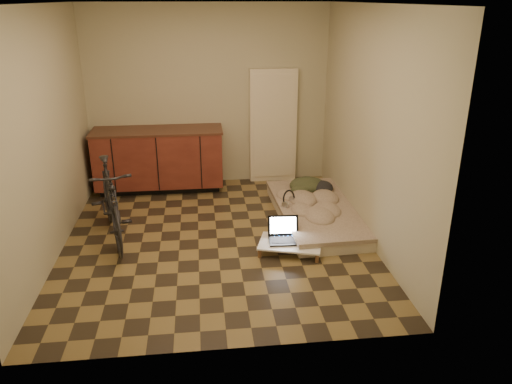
{
  "coord_description": "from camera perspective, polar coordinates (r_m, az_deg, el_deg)",
  "views": [
    {
      "loc": [
        -0.15,
        -5.3,
        2.66
      ],
      "look_at": [
        0.47,
        0.04,
        0.55
      ],
      "focal_mm": 35.0,
      "sensor_mm": 36.0,
      "label": 1
    }
  ],
  "objects": [
    {
      "name": "appliance_panel",
      "position": [
        7.55,
        1.97,
        7.52
      ],
      "size": [
        0.7,
        0.1,
        1.7
      ],
      "primitive_type": "cube",
      "color": "#F2E4C0",
      "rests_on": "ground"
    },
    {
      "name": "cabinets",
      "position": [
        7.36,
        -11.01,
        3.69
      ],
      "size": [
        1.84,
        0.62,
        0.91
      ],
      "color": "black",
      "rests_on": "ground"
    },
    {
      "name": "laptop",
      "position": [
        5.63,
        3.22,
        -4.95
      ],
      "size": [
        0.36,
        0.33,
        0.24
      ],
      "rotation": [
        0.0,
        0.0,
        -0.05
      ],
      "color": "black",
      "rests_on": "lap_desk"
    },
    {
      "name": "bicycle",
      "position": [
        5.95,
        -16.31,
        -0.63
      ],
      "size": [
        0.86,
        1.66,
        1.03
      ],
      "primitive_type": "imported",
      "rotation": [
        0.0,
        0.0,
        0.26
      ],
      "color": "black",
      "rests_on": "ground"
    },
    {
      "name": "headphones",
      "position": [
        6.38,
        3.78,
        -0.72
      ],
      "size": [
        0.36,
        0.35,
        0.17
      ],
      "primitive_type": null,
      "rotation": [
        0.0,
        0.0,
        0.75
      ],
      "color": "black",
      "rests_on": "futon"
    },
    {
      "name": "futon",
      "position": [
        6.44,
        6.98,
        -2.31
      ],
      "size": [
        1.04,
        2.05,
        0.17
      ],
      "rotation": [
        0.0,
        0.0,
        0.04
      ],
      "color": "beige",
      "rests_on": "ground"
    },
    {
      "name": "mouse",
      "position": [
        5.55,
        6.0,
        -5.8
      ],
      "size": [
        0.08,
        0.12,
        0.04
      ],
      "primitive_type": "ellipsoid",
      "rotation": [
        0.0,
        0.0,
        -0.16
      ],
      "color": "white",
      "rests_on": "lap_desk"
    },
    {
      "name": "room_shell",
      "position": [
        5.48,
        -4.87,
        6.96
      ],
      "size": [
        3.5,
        4.0,
        2.6
      ],
      "color": "brown",
      "rests_on": "ground"
    },
    {
      "name": "clothing_pile",
      "position": [
        6.95,
        6.35,
        1.24
      ],
      "size": [
        0.55,
        0.46,
        0.21
      ],
      "primitive_type": null,
      "rotation": [
        0.0,
        0.0,
        0.04
      ],
      "color": "#333B22",
      "rests_on": "futon"
    },
    {
      "name": "lap_desk",
      "position": [
        5.59,
        3.94,
        -5.89
      ],
      "size": [
        0.78,
        0.62,
        0.11
      ],
      "rotation": [
        0.0,
        0.0,
        -0.3
      ],
      "color": "brown",
      "rests_on": "ground"
    }
  ]
}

